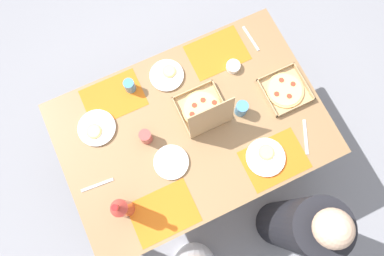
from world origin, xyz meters
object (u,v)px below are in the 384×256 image
at_px(pizza_box_center, 285,90).
at_px(plate_near_left, 171,162).
at_px(plate_far_right, 97,128).
at_px(cup_spare, 130,86).
at_px(cup_clear_left, 146,137).
at_px(plate_near_right, 167,75).
at_px(condiment_bowl, 233,66).
at_px(soda_bottle, 122,208).
at_px(diner_left_seat, 297,225).
at_px(plate_middle, 266,157).
at_px(pizza_box_corner_right, 204,111).
at_px(cup_dark, 241,109).

bearing_deg(pizza_box_center, plate_near_left, 7.52).
distance_m(plate_far_right, cup_spare, 0.32).
bearing_deg(plate_far_right, pizza_box_center, 166.72).
bearing_deg(cup_clear_left, plate_near_right, -131.06).
height_order(cup_spare, condiment_bowl, cup_spare).
bearing_deg(condiment_bowl, soda_bottle, 29.03).
height_order(cup_clear_left, diner_left_seat, diner_left_seat).
bearing_deg(plate_near_right, condiment_bowl, 162.16).
height_order(cup_clear_left, condiment_bowl, cup_clear_left).
bearing_deg(condiment_bowl, plate_middle, 81.83).
relative_size(pizza_box_corner_right, soda_bottle, 0.94).
bearing_deg(cup_dark, cup_clear_left, -8.22).
distance_m(plate_far_right, plate_near_right, 0.53).
distance_m(pizza_box_corner_right, condiment_bowl, 0.35).
height_order(plate_middle, plate_near_right, same).
bearing_deg(plate_near_right, cup_clear_left, 48.94).
bearing_deg(cup_spare, plate_near_left, 93.93).
bearing_deg(cup_dark, condiment_bowl, -107.93).
height_order(plate_middle, cup_clear_left, cup_clear_left).
relative_size(pizza_box_center, cup_clear_left, 2.55).
relative_size(plate_far_right, cup_spare, 2.42).
distance_m(pizza_box_center, plate_far_right, 1.15).
height_order(plate_near_left, cup_dark, cup_dark).
distance_m(pizza_box_corner_right, plate_middle, 0.44).
relative_size(plate_far_right, condiment_bowl, 2.62).
height_order(plate_near_right, soda_bottle, soda_bottle).
bearing_deg(cup_spare, pizza_box_center, 153.89).
bearing_deg(cup_clear_left, plate_middle, 145.80).
relative_size(pizza_box_corner_right, cup_clear_left, 2.99).
bearing_deg(soda_bottle, cup_spare, -114.36).
bearing_deg(plate_near_left, diner_left_seat, 130.06).
bearing_deg(plate_middle, plate_near_right, -66.61).
bearing_deg(plate_far_right, soda_bottle, 88.25).
bearing_deg(plate_near_right, pizza_box_corner_right, 106.83).
height_order(plate_near_right, cup_clear_left, cup_clear_left).
xyz_separation_m(pizza_box_corner_right, plate_near_left, (0.30, 0.19, -0.04)).
height_order(pizza_box_center, cup_dark, cup_dark).
xyz_separation_m(pizza_box_center, plate_far_right, (1.12, -0.26, -0.00)).
relative_size(pizza_box_center, condiment_bowl, 3.02).
distance_m(plate_near_left, soda_bottle, 0.38).
bearing_deg(cup_clear_left, condiment_bowl, -164.13).
relative_size(soda_bottle, diner_left_seat, 0.27).
bearing_deg(pizza_box_center, plate_middle, 46.01).
distance_m(pizza_box_corner_right, pizza_box_center, 0.52).
bearing_deg(cup_spare, plate_far_right, 27.82).
bearing_deg(cup_clear_left, plate_near_left, 110.72).
xyz_separation_m(plate_far_right, condiment_bowl, (-0.90, -0.01, 0.01)).
distance_m(pizza_box_center, plate_near_right, 0.72).
relative_size(pizza_box_center, plate_near_right, 1.23).
height_order(plate_far_right, cup_spare, cup_spare).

